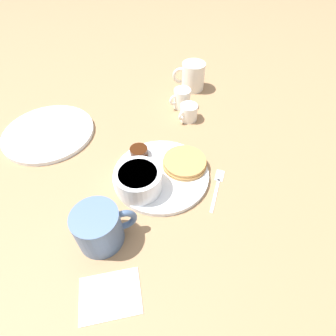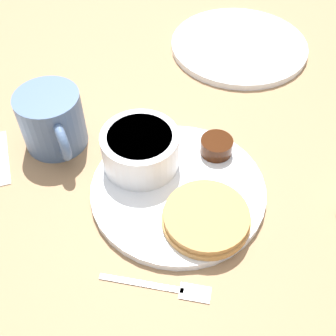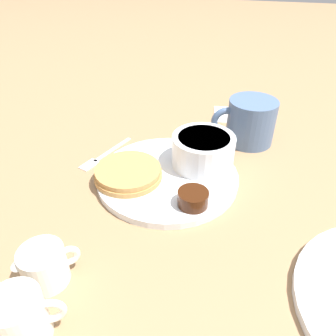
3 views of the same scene
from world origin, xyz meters
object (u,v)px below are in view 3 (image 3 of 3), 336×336
at_px(plate, 167,176).
at_px(coffee_mug, 250,122).
at_px(bowl, 203,150).
at_px(creamer_pitcher_near, 45,266).
at_px(fork, 101,156).
at_px(creamer_pitcher_far, 21,318).

bearing_deg(plate, coffee_mug, -127.80).
bearing_deg(bowl, creamer_pitcher_near, 61.81).
bearing_deg(coffee_mug, plate, 52.20).
bearing_deg(fork, bowl, -178.12).
relative_size(plate, coffee_mug, 1.92).
distance_m(bowl, coffee_mug, 0.14).
relative_size(coffee_mug, creamer_pitcher_far, 1.68).
distance_m(bowl, creamer_pitcher_near, 0.31).
xyz_separation_m(bowl, coffee_mug, (-0.07, -0.12, 0.00)).
bearing_deg(creamer_pitcher_far, coffee_mug, -114.11).
bearing_deg(plate, creamer_pitcher_near, 67.81).
relative_size(bowl, coffee_mug, 0.86).
xyz_separation_m(plate, bowl, (-0.05, -0.04, 0.04)).
distance_m(creamer_pitcher_near, creamer_pitcher_far, 0.07).
bearing_deg(fork, plate, 164.69).
bearing_deg(creamer_pitcher_far, creamer_pitcher_near, -77.71).
bearing_deg(coffee_mug, creamer_pitcher_far, 65.89).
relative_size(bowl, creamer_pitcher_near, 1.71).
height_order(plate, creamer_pitcher_near, creamer_pitcher_near).
xyz_separation_m(coffee_mug, creamer_pitcher_near, (0.22, 0.39, -0.02)).
height_order(coffee_mug, fork, coffee_mug).
bearing_deg(bowl, creamer_pitcher_far, 68.83).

